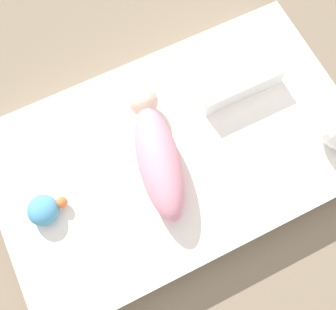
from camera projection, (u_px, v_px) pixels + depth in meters
ground_plane at (176, 159)px, 1.75m from camera, size 12.00×12.00×0.00m
bed_mattress at (176, 155)px, 1.68m from camera, size 1.51×0.91×0.14m
swaddled_baby at (157, 155)px, 1.52m from camera, size 0.26×0.57×0.16m
pillow at (229, 66)px, 1.68m from camera, size 0.37×0.29×0.10m
turtle_plush at (44, 210)px, 1.50m from camera, size 0.16×0.12×0.09m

